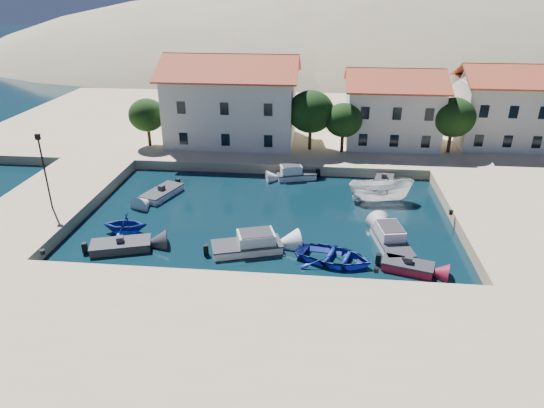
{
  "coord_description": "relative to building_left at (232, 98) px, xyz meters",
  "views": [
    {
      "loc": [
        4.06,
        -25.93,
        17.76
      ],
      "look_at": [
        0.57,
        8.35,
        2.0
      ],
      "focal_mm": 32.0,
      "sensor_mm": 36.0,
      "label": 1
    }
  ],
  "objects": [
    {
      "name": "ground",
      "position": [
        6.0,
        -28.0,
        -5.94
      ],
      "size": [
        400.0,
        400.0,
        0.0
      ],
      "primitive_type": "plane",
      "color": "black",
      "rests_on": "ground"
    },
    {
      "name": "quay_south",
      "position": [
        6.0,
        -34.0,
        -5.44
      ],
      "size": [
        52.0,
        12.0,
        1.0
      ],
      "primitive_type": "cube",
      "color": "tan",
      "rests_on": "ground"
    },
    {
      "name": "quay_east",
      "position": [
        26.5,
        -18.0,
        -5.44
      ],
      "size": [
        11.0,
        20.0,
        1.0
      ],
      "primitive_type": "cube",
      "color": "tan",
      "rests_on": "ground"
    },
    {
      "name": "quay_west",
      "position": [
        -13.0,
        -18.0,
        -5.44
      ],
      "size": [
        8.0,
        20.0,
        1.0
      ],
      "primitive_type": "cube",
      "color": "tan",
      "rests_on": "ground"
    },
    {
      "name": "quay_north",
      "position": [
        8.0,
        10.0,
        -5.44
      ],
      "size": [
        80.0,
        36.0,
        1.0
      ],
      "primitive_type": "cube",
      "color": "tan",
      "rests_on": "ground"
    },
    {
      "name": "hills",
      "position": [
        26.64,
        95.62,
        -29.34
      ],
      "size": [
        254.0,
        176.0,
        99.0
      ],
      "color": "gray",
      "rests_on": "ground"
    },
    {
      "name": "building_left",
      "position": [
        0.0,
        0.0,
        0.0
      ],
      "size": [
        14.7,
        9.45,
        9.7
      ],
      "color": "white",
      "rests_on": "quay_north"
    },
    {
      "name": "building_mid",
      "position": [
        18.0,
        1.0,
        -0.71
      ],
      "size": [
        10.5,
        8.4,
        8.3
      ],
      "color": "white",
      "rests_on": "quay_north"
    },
    {
      "name": "building_right",
      "position": [
        30.0,
        2.0,
        -0.46
      ],
      "size": [
        9.45,
        8.4,
        8.8
      ],
      "color": "white",
      "rests_on": "quay_north"
    },
    {
      "name": "trees",
      "position": [
        10.51,
        -2.54,
        -1.1
      ],
      "size": [
        37.3,
        5.3,
        6.45
      ],
      "color": "#382314",
      "rests_on": "quay_north"
    },
    {
      "name": "lamppost",
      "position": [
        -11.5,
        -20.0,
        -1.18
      ],
      "size": [
        0.35,
        0.25,
        6.22
      ],
      "color": "black",
      "rests_on": "quay_west"
    },
    {
      "name": "bollards",
      "position": [
        8.8,
        -24.13,
        -4.79
      ],
      "size": [
        29.36,
        9.56,
        0.3
      ],
      "color": "black",
      "rests_on": "ground"
    },
    {
      "name": "motorboat_grey_sw",
      "position": [
        -4.05,
        -24.35,
        -5.64
      ],
      "size": [
        4.64,
        3.07,
        1.25
      ],
      "rotation": [
        0.0,
        0.0,
        0.3
      ],
      "color": "#313035",
      "rests_on": "ground"
    },
    {
      "name": "cabin_cruiser_south",
      "position": [
        5.13,
        -23.62,
        -5.46
      ],
      "size": [
        5.45,
        3.57,
        1.6
      ],
      "rotation": [
        0.0,
        0.0,
        0.31
      ],
      "color": "white",
      "rests_on": "ground"
    },
    {
      "name": "rowboat_south",
      "position": [
        11.39,
        -24.49,
        -5.94
      ],
      "size": [
        6.23,
        5.21,
        1.11
      ],
      "primitive_type": "imported",
      "rotation": [
        0.0,
        0.0,
        1.28
      ],
      "color": "navy",
      "rests_on": "ground"
    },
    {
      "name": "motorboat_red_se",
      "position": [
        16.35,
        -25.13,
        -5.64
      ],
      "size": [
        3.67,
        2.38,
        1.25
      ],
      "rotation": [
        0.0,
        0.0,
        -0.28
      ],
      "color": "maroon",
      "rests_on": "ground"
    },
    {
      "name": "cabin_cruiser_east",
      "position": [
        15.67,
        -22.05,
        -5.46
      ],
      "size": [
        2.85,
        5.21,
        1.6
      ],
      "rotation": [
        0.0,
        0.0,
        1.75
      ],
      "color": "white",
      "rests_on": "ground"
    },
    {
      "name": "boat_east",
      "position": [
        15.65,
        -13.64,
        -5.94
      ],
      "size": [
        5.87,
        2.66,
        2.2
      ],
      "primitive_type": "imported",
      "rotation": [
        0.0,
        0.0,
        1.66
      ],
      "color": "white",
      "rests_on": "ground"
    },
    {
      "name": "motorboat_white_ne",
      "position": [
        16.43,
        -9.48,
        -5.64
      ],
      "size": [
        2.42,
        3.88,
        1.25
      ],
      "rotation": [
        0.0,
        0.0,
        1.35
      ],
      "color": "white",
      "rests_on": "ground"
    },
    {
      "name": "rowboat_west",
      "position": [
        -4.71,
        -21.73,
        -5.94
      ],
      "size": [
        3.57,
        3.13,
        1.79
      ],
      "primitive_type": "imported",
      "rotation": [
        0.0,
        0.0,
        -1.51
      ],
      "color": "navy",
      "rests_on": "ground"
    },
    {
      "name": "motorboat_white_west",
      "position": [
        -4.05,
        -14.56,
        -5.64
      ],
      "size": [
        3.2,
        4.65,
        1.25
      ],
      "rotation": [
        0.0,
        0.0,
        -1.91
      ],
      "color": "white",
      "rests_on": "ground"
    },
    {
      "name": "cabin_cruiser_north",
      "position": [
        7.89,
        -9.0,
        -5.46
      ],
      "size": [
        4.14,
        2.64,
        1.6
      ],
      "rotation": [
        0.0,
        0.0,
        3.43
      ],
      "color": "white",
      "rests_on": "ground"
    }
  ]
}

